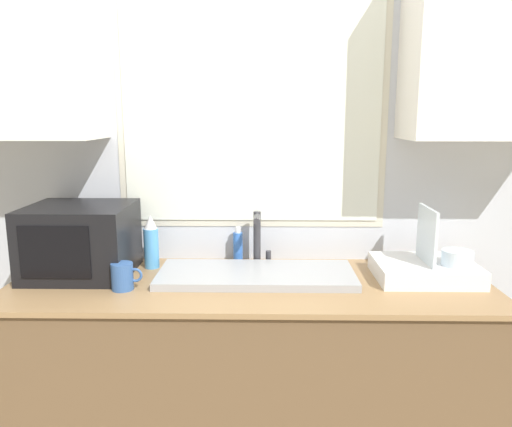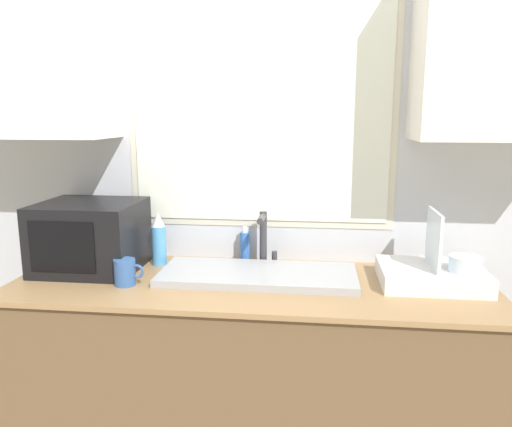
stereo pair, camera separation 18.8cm
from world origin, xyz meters
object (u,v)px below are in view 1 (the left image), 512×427
dish_rack (428,267)px  microwave (81,240)px  faucet (258,235)px  mug_near_sink (123,276)px  soap_bottle (238,246)px  spray_bottle (151,242)px

dish_rack → microwave: bearing=178.4°
faucet → dish_rack: (0.68, -0.17, -0.09)m
microwave → mug_near_sink: 0.30m
microwave → soap_bottle: microwave is taller
faucet → dish_rack: 0.71m
microwave → spray_bottle: size_ratio=1.77×
microwave → spray_bottle: (0.27, 0.09, -0.03)m
microwave → soap_bottle: size_ratio=2.56×
spray_bottle → mug_near_sink: bearing=-99.6°
faucet → microwave: (-0.72, -0.14, 0.01)m
dish_rack → mug_near_sink: bearing=-173.1°
microwave → spray_bottle: 0.28m
soap_bottle → faucet: bearing=-28.7°
microwave → dish_rack: (1.40, -0.04, -0.09)m
dish_rack → soap_bottle: 0.80m
faucet → spray_bottle: 0.46m
faucet → microwave: 0.74m
microwave → dish_rack: bearing=-1.6°
soap_bottle → microwave: bearing=-163.7°
dish_rack → spray_bottle: (-1.14, 0.13, 0.06)m
dish_rack → spray_bottle: 1.15m
microwave → mug_near_sink: bearing=-39.8°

